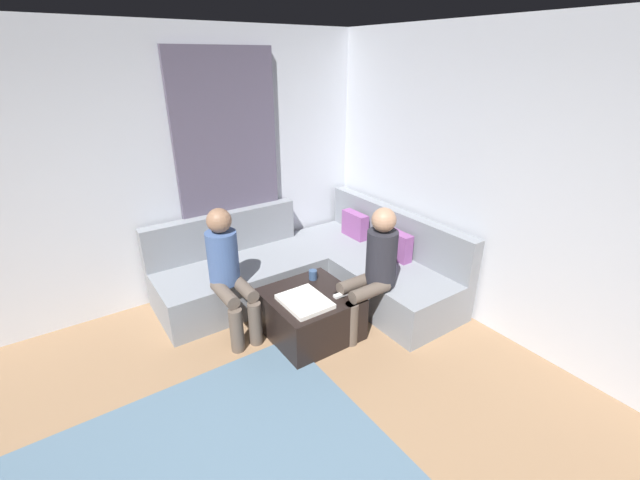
% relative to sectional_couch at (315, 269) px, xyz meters
% --- Properties ---
extents(wall_back, '(6.00, 0.12, 2.70)m').
position_rel_sectional_couch_xyz_m(wall_back, '(2.08, 1.06, 1.07)').
color(wall_back, silver).
rests_on(wall_back, ground_plane).
extents(wall_left, '(0.12, 6.00, 2.70)m').
position_rel_sectional_couch_xyz_m(wall_left, '(-0.86, -1.88, 1.07)').
color(wall_left, silver).
rests_on(wall_left, ground_plane).
extents(curtain_panel, '(0.06, 1.10, 2.50)m').
position_rel_sectional_couch_xyz_m(curtain_panel, '(-0.76, -0.58, 0.97)').
color(curtain_panel, '#595166').
rests_on(curtain_panel, ground_plane).
extents(sectional_couch, '(2.10, 2.55, 0.87)m').
position_rel_sectional_couch_xyz_m(sectional_couch, '(0.00, 0.00, 0.00)').
color(sectional_couch, gray).
rests_on(sectional_couch, ground_plane).
extents(ottoman, '(0.76, 0.76, 0.42)m').
position_rel_sectional_couch_xyz_m(ottoman, '(0.61, -0.47, -0.07)').
color(ottoman, black).
rests_on(ottoman, ground_plane).
extents(folded_blanket, '(0.44, 0.36, 0.04)m').
position_rel_sectional_couch_xyz_m(folded_blanket, '(0.71, -0.59, 0.16)').
color(folded_blanket, white).
rests_on(folded_blanket, ottoman).
extents(coffee_mug, '(0.08, 0.08, 0.10)m').
position_rel_sectional_couch_xyz_m(coffee_mug, '(0.39, -0.29, 0.19)').
color(coffee_mug, '#334C72').
rests_on(coffee_mug, ottoman).
extents(game_remote, '(0.05, 0.15, 0.02)m').
position_rel_sectional_couch_xyz_m(game_remote, '(0.79, -0.25, 0.15)').
color(game_remote, white).
rests_on(game_remote, ottoman).
extents(person_on_couch_back, '(0.30, 0.60, 1.20)m').
position_rel_sectional_couch_xyz_m(person_on_couch_back, '(0.86, 0.06, 0.38)').
color(person_on_couch_back, brown).
rests_on(person_on_couch_back, ground_plane).
extents(person_on_couch_side, '(0.60, 0.30, 1.20)m').
position_rel_sectional_couch_xyz_m(person_on_couch_side, '(0.15, -1.04, 0.38)').
color(person_on_couch_side, brown).
rests_on(person_on_couch_side, ground_plane).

